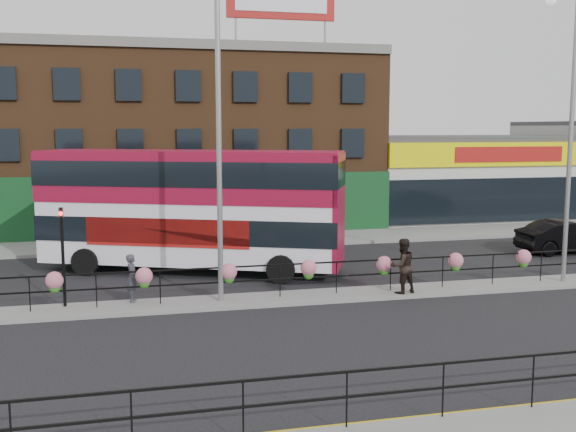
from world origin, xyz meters
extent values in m
plane|color=black|center=(0.00, 0.00, 0.00)|extent=(120.00, 120.00, 0.00)
cube|color=gray|center=(0.00, 12.00, 0.07)|extent=(60.00, 4.00, 0.15)
cube|color=gray|center=(0.00, 0.00, 0.07)|extent=(60.00, 1.60, 0.15)
cube|color=gold|center=(0.00, -9.70, 0.01)|extent=(60.00, 0.10, 0.01)
cube|color=gold|center=(0.00, -9.88, 0.01)|extent=(60.00, 0.10, 0.01)
cube|color=brown|center=(-4.00, 20.00, 5.00)|extent=(25.00, 12.00, 10.00)
cube|color=#3F3F42|center=(-4.00, 20.00, 10.15)|extent=(25.00, 12.00, 0.30)
cube|color=#10401B|center=(-4.00, 13.92, 1.70)|extent=(25.00, 0.25, 3.40)
cube|color=silver|center=(16.00, 20.00, 2.50)|extent=(15.00, 12.00, 5.00)
cube|color=#3F3F42|center=(16.00, 20.00, 5.15)|extent=(15.00, 12.00, 0.30)
cube|color=#F2EA00|center=(16.00, 13.92, 4.30)|extent=(15.00, 0.25, 1.40)
cube|color=#A31512|center=(16.00, 13.80, 4.30)|extent=(7.00, 0.10, 0.90)
cube|color=black|center=(16.00, 13.92, 1.60)|extent=(15.00, 0.25, 2.60)
cylinder|color=gray|center=(0.00, 15.00, 11.00)|extent=(0.12, 0.12, 1.40)
cylinder|color=gray|center=(5.00, 15.00, 11.00)|extent=(0.12, 0.12, 1.40)
cube|color=black|center=(0.00, 0.00, 1.25)|extent=(30.00, 0.05, 0.05)
cube|color=black|center=(0.00, 0.00, 0.76)|extent=(30.00, 0.05, 0.05)
cylinder|color=black|center=(-9.00, 0.00, 0.70)|extent=(0.04, 0.04, 1.10)
cylinder|color=black|center=(-7.00, 0.00, 0.70)|extent=(0.04, 0.04, 1.10)
cylinder|color=black|center=(-5.00, 0.00, 0.70)|extent=(0.04, 0.04, 1.10)
cylinder|color=black|center=(-3.00, 0.00, 0.70)|extent=(0.04, 0.04, 1.10)
cylinder|color=black|center=(-1.00, 0.00, 0.70)|extent=(0.04, 0.04, 1.10)
cylinder|color=black|center=(1.00, 0.00, 0.70)|extent=(0.04, 0.04, 1.10)
cylinder|color=black|center=(3.00, 0.00, 0.70)|extent=(0.04, 0.04, 1.10)
cylinder|color=black|center=(5.00, 0.00, 0.70)|extent=(0.04, 0.04, 1.10)
cylinder|color=black|center=(7.00, 0.00, 0.70)|extent=(0.04, 0.04, 1.10)
cylinder|color=black|center=(9.00, 0.00, 0.70)|extent=(0.04, 0.04, 1.10)
sphere|color=#C3677E|center=(-8.25, 0.00, 1.10)|extent=(0.56, 0.56, 0.56)
sphere|color=#2F6F1E|center=(-8.25, 0.00, 0.87)|extent=(0.36, 0.36, 0.36)
sphere|color=#C3677E|center=(-5.50, 0.00, 1.10)|extent=(0.56, 0.56, 0.56)
sphere|color=#2F6F1E|center=(-5.50, 0.00, 0.87)|extent=(0.36, 0.36, 0.36)
sphere|color=#C3677E|center=(-2.75, 0.00, 1.10)|extent=(0.56, 0.56, 0.56)
sphere|color=#2F6F1E|center=(-2.75, 0.00, 0.87)|extent=(0.36, 0.36, 0.36)
sphere|color=#C3677E|center=(0.00, 0.00, 1.10)|extent=(0.56, 0.56, 0.56)
sphere|color=#2F6F1E|center=(0.00, 0.00, 0.87)|extent=(0.36, 0.36, 0.36)
sphere|color=#C3677E|center=(2.75, 0.00, 1.10)|extent=(0.56, 0.56, 0.56)
sphere|color=#2F6F1E|center=(2.75, 0.00, 0.87)|extent=(0.36, 0.36, 0.36)
sphere|color=#C3677E|center=(5.50, 0.00, 1.10)|extent=(0.56, 0.56, 0.56)
sphere|color=#2F6F1E|center=(5.50, 0.00, 0.87)|extent=(0.36, 0.36, 0.36)
sphere|color=#C3677E|center=(8.25, 0.00, 1.10)|extent=(0.56, 0.56, 0.56)
sphere|color=#2F6F1E|center=(8.25, 0.00, 0.87)|extent=(0.36, 0.36, 0.36)
cube|color=black|center=(-2.00, -10.10, 1.25)|extent=(20.00, 0.05, 0.05)
cube|color=black|center=(-2.00, -10.10, 0.76)|extent=(20.00, 0.05, 0.05)
cylinder|color=black|center=(-6.00, -10.10, 0.70)|extent=(0.04, 0.04, 1.10)
cylinder|color=black|center=(-4.00, -10.10, 0.70)|extent=(0.04, 0.04, 1.10)
cylinder|color=black|center=(-2.00, -10.10, 0.70)|extent=(0.04, 0.04, 1.10)
cylinder|color=black|center=(0.00, -10.10, 0.70)|extent=(0.04, 0.04, 1.10)
cylinder|color=black|center=(2.00, -10.10, 0.70)|extent=(0.04, 0.04, 1.10)
cube|color=white|center=(-3.47, 5.36, 2.64)|extent=(12.19, 7.38, 4.40)
cube|color=maroon|center=(-3.47, 5.36, 3.91)|extent=(12.27, 7.45, 1.98)
cube|color=black|center=(-3.47, 5.36, 1.87)|extent=(12.29, 7.48, 0.99)
cube|color=black|center=(-3.47, 5.36, 4.07)|extent=(12.32, 7.51, 0.99)
cube|color=maroon|center=(-3.47, 5.36, 4.87)|extent=(12.19, 7.38, 0.13)
cube|color=maroon|center=(2.03, 2.95, 2.64)|extent=(1.31, 2.65, 4.40)
cube|color=#A31512|center=(-4.53, 4.31, 1.82)|extent=(6.06, 2.69, 1.10)
cylinder|color=black|center=(-7.65, 5.69, 0.55)|extent=(1.14, 0.74, 1.10)
cylinder|color=black|center=(-6.54, 8.21, 0.55)|extent=(1.14, 0.74, 1.10)
cylinder|color=black|center=(-0.39, 2.51, 0.55)|extent=(1.14, 0.74, 1.10)
cylinder|color=black|center=(0.71, 5.03, 0.55)|extent=(1.14, 0.74, 1.10)
imported|color=black|center=(14.10, 5.45, 0.77)|extent=(1.97, 4.81, 1.55)
imported|color=#34343D|center=(-5.87, 0.49, 0.95)|extent=(0.62, 0.45, 1.59)
imported|color=black|center=(3.23, -0.49, 1.11)|extent=(1.24, 1.12, 1.92)
cylinder|color=gray|center=(-3.03, -0.08, 5.62)|extent=(0.18, 0.18, 10.94)
cylinder|color=gray|center=(9.83, -0.20, 5.47)|extent=(0.17, 0.17, 10.64)
sphere|color=silver|center=(9.83, 1.40, 10.63)|extent=(0.38, 0.38, 0.38)
cylinder|color=black|center=(-8.00, 0.40, 1.75)|extent=(0.10, 0.10, 3.20)
imported|color=black|center=(-8.00, 0.40, 3.35)|extent=(0.15, 0.18, 0.90)
sphere|color=#FF190C|center=(-8.00, 0.28, 3.17)|extent=(0.14, 0.14, 0.14)
camera|label=1|loc=(-5.96, -21.75, 5.84)|focal=42.00mm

